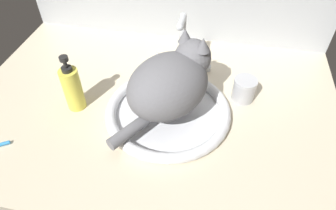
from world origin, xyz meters
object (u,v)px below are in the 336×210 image
object	(u,v)px
sink_basin	(168,111)
faucet	(182,49)
cat	(172,82)
soap_pump_bottle	(72,88)
metal_jar	(244,89)

from	to	relation	value
sink_basin	faucet	world-z (taller)	faucet
cat	soap_pump_bottle	distance (cm)	28.85
soap_pump_bottle	cat	bearing A→B (deg)	6.35
metal_jar	faucet	bearing A→B (deg)	151.07
metal_jar	cat	bearing A→B (deg)	-153.59
faucet	cat	bearing A→B (deg)	-87.66
faucet	metal_jar	world-z (taller)	faucet
faucet	metal_jar	bearing A→B (deg)	-28.93
cat	metal_jar	distance (cm)	23.89
sink_basin	soap_pump_bottle	distance (cm)	28.07
sink_basin	soap_pump_bottle	xyz separation A→B (cm)	(-27.43, -1.77, 5.72)
cat	faucet	bearing A→B (deg)	92.34
sink_basin	metal_jar	world-z (taller)	metal_jar
metal_jar	soap_pump_bottle	bearing A→B (deg)	-164.80
faucet	soap_pump_bottle	size ratio (longest dim) A/B	1.13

